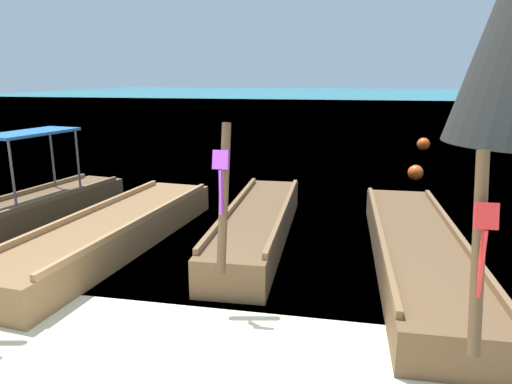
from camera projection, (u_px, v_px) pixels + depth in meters
ground at (194, 371)px, 5.00m from camera, size 120.00×120.00×0.00m
sea_water at (340, 99)px, 63.41m from camera, size 120.00×120.00×0.00m
longtail_boat_green_ribbon at (10, 214)px, 9.60m from camera, size 2.06×6.68×2.27m
longtail_boat_pink_ribbon at (113, 232)px, 8.54m from camera, size 1.89×6.18×2.50m
longtail_boat_violet_ribbon at (258, 225)px, 8.91m from camera, size 1.23×5.60×2.50m
longtail_boat_red_ribbon at (417, 251)px, 7.67m from camera, size 1.42×6.62×2.42m
mooring_buoy_near at (415, 173)px, 14.12m from camera, size 0.46×0.46×0.46m
mooring_buoy_far at (423, 144)px, 19.79m from camera, size 0.53×0.53×0.53m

